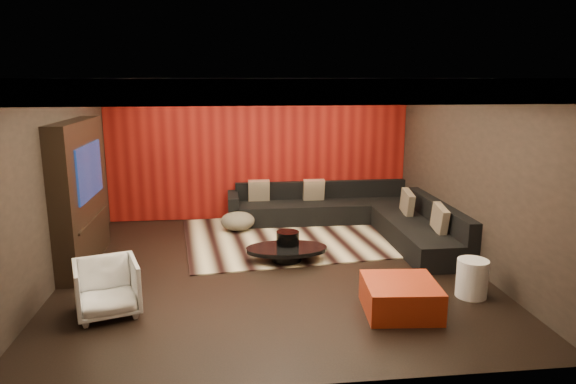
{
  "coord_description": "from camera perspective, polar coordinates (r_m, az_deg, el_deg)",
  "views": [
    {
      "loc": [
        -0.62,
        -7.23,
        2.8
      ],
      "look_at": [
        0.3,
        0.6,
        1.05
      ],
      "focal_mm": 32.0,
      "sensor_mm": 36.0,
      "label": 1
    }
  ],
  "objects": [
    {
      "name": "sectional_sofa",
      "position": [
        9.73,
        7.55,
        -2.71
      ],
      "size": [
        3.65,
        3.5,
        0.75
      ],
      "color": "black",
      "rests_on": "floor"
    },
    {
      "name": "soffit_front",
      "position": [
        4.57,
        1.11,
        11.13
      ],
      "size": [
        6.0,
        0.6,
        0.22
      ],
      "primitive_type": "cube",
      "color": "silver",
      "rests_on": "ground"
    },
    {
      "name": "coffee_table",
      "position": [
        8.05,
        -0.16,
        -6.87
      ],
      "size": [
        1.29,
        1.29,
        0.21
      ],
      "primitive_type": "cylinder",
      "rotation": [
        0.0,
        0.0,
        -0.02
      ],
      "color": "black",
      "rests_on": "rug"
    },
    {
      "name": "cove_left",
      "position": [
        7.44,
        -20.57,
        10.2
      ],
      "size": [
        0.08,
        4.8,
        0.04
      ],
      "primitive_type": "cube",
      "color": "#FFD899",
      "rests_on": "ground"
    },
    {
      "name": "striped_pouf",
      "position": [
        9.65,
        -5.61,
        -3.21
      ],
      "size": [
        0.8,
        0.8,
        0.35
      ],
      "primitive_type": "ellipsoid",
      "rotation": [
        0.0,
        0.0,
        0.32
      ],
      "color": "#C1B495",
      "rests_on": "rug"
    },
    {
      "name": "soffit_left",
      "position": [
        7.52,
        -23.18,
        10.69
      ],
      "size": [
        0.6,
        4.8,
        0.22
      ],
      "primitive_type": "cube",
      "color": "silver",
      "rests_on": "ground"
    },
    {
      "name": "throw_pillows",
      "position": [
        9.51,
        6.78,
        -0.82
      ],
      "size": [
        2.99,
        2.8,
        0.5
      ],
      "color": "beige",
      "rests_on": "sectional_sofa"
    },
    {
      "name": "wall_back",
      "position": [
        10.35,
        -3.22,
        4.73
      ],
      "size": [
        6.0,
        0.02,
        2.8
      ],
      "primitive_type": "cube",
      "color": "black",
      "rests_on": "ground"
    },
    {
      "name": "wall_right",
      "position": [
        8.21,
        19.67,
        1.96
      ],
      "size": [
        0.02,
        6.0,
        2.8
      ],
      "primitive_type": "cube",
      "color": "black",
      "rests_on": "ground"
    },
    {
      "name": "soffit_back",
      "position": [
        9.95,
        -3.19,
        11.86
      ],
      "size": [
        6.0,
        0.6,
        0.22
      ],
      "primitive_type": "cube",
      "color": "silver",
      "rests_on": "ground"
    },
    {
      "name": "cove_back",
      "position": [
        9.61,
        -3.06,
        11.31
      ],
      "size": [
        4.8,
        0.08,
        0.04
      ],
      "primitive_type": "cube",
      "color": "#FFD899",
      "rests_on": "ground"
    },
    {
      "name": "cove_front",
      "position": [
        4.91,
        0.56,
        10.18
      ],
      "size": [
        4.8,
        0.08,
        0.04
      ],
      "primitive_type": "cube",
      "color": "#FFD899",
      "rests_on": "ground"
    },
    {
      "name": "cove_right",
      "position": [
        7.82,
        15.97,
        10.58
      ],
      "size": [
        0.08,
        4.8,
        0.04
      ],
      "primitive_type": "cube",
      "color": "#FFD899",
      "rests_on": "ground"
    },
    {
      "name": "red_feature_wall",
      "position": [
        10.31,
        -3.2,
        4.7
      ],
      "size": [
        5.98,
        0.05,
        2.78
      ],
      "primitive_type": "cube",
      "color": "#6B0C0A",
      "rests_on": "ground"
    },
    {
      "name": "soffit_right",
      "position": [
        7.96,
        18.32,
        11.11
      ],
      "size": [
        0.6,
        4.8,
        0.22
      ],
      "primitive_type": "cube",
      "color": "silver",
      "rests_on": "ground"
    },
    {
      "name": "tv_screen",
      "position": [
        8.21,
        -21.22,
        2.2
      ],
      "size": [
        0.04,
        1.3,
        0.8
      ],
      "primitive_type": "cube",
      "color": "black",
      "rests_on": "ground"
    },
    {
      "name": "orange_ottoman",
      "position": [
        6.53,
        12.38,
        -11.32
      ],
      "size": [
        0.94,
        0.94,
        0.39
      ],
      "primitive_type": "cube",
      "rotation": [
        0.0,
        0.0,
        -0.09
      ],
      "color": "#A72715",
      "rests_on": "floor"
    },
    {
      "name": "drum_stool",
      "position": [
        8.15,
        -0.03,
        -5.84
      ],
      "size": [
        0.38,
        0.38,
        0.42
      ],
      "primitive_type": "cylinder",
      "rotation": [
        0.0,
        0.0,
        0.05
      ],
      "color": "black",
      "rests_on": "rug"
    },
    {
      "name": "tv_surround",
      "position": [
        8.32,
        -22.1,
        -0.21
      ],
      "size": [
        0.3,
        2.0,
        2.2
      ],
      "primitive_type": "cube",
      "color": "black",
      "rests_on": "ground"
    },
    {
      "name": "floor",
      "position": [
        7.78,
        -1.7,
        -8.66
      ],
      "size": [
        6.0,
        6.0,
        0.02
      ],
      "primitive_type": "cube",
      "color": "black",
      "rests_on": "ground"
    },
    {
      "name": "wall_left",
      "position": [
        7.74,
        -24.56,
        0.95
      ],
      "size": [
        0.02,
        6.0,
        2.8
      ],
      "primitive_type": "cube",
      "color": "black",
      "rests_on": "ground"
    },
    {
      "name": "white_side_table",
      "position": [
        7.19,
        19.76,
        -9.01
      ],
      "size": [
        0.49,
        0.49,
        0.5
      ],
      "primitive_type": "cylinder",
      "rotation": [
        0.0,
        0.0,
        -0.26
      ],
      "color": "white",
      "rests_on": "floor"
    },
    {
      "name": "tv_shelf",
      "position": [
        8.37,
        -20.82,
        -2.86
      ],
      "size": [
        0.04,
        1.6,
        0.04
      ],
      "primitive_type": "cube",
      "color": "black",
      "rests_on": "ground"
    },
    {
      "name": "armchair",
      "position": [
        6.64,
        -19.48,
        -10.01
      ],
      "size": [
        0.91,
        0.92,
        0.67
      ],
      "primitive_type": "imported",
      "rotation": [
        0.0,
        0.0,
        0.31
      ],
      "color": "silver",
      "rests_on": "floor"
    },
    {
      "name": "ceiling",
      "position": [
        7.26,
        -1.85,
        12.59
      ],
      "size": [
        6.0,
        6.0,
        0.02
      ],
      "primitive_type": "cube",
      "color": "silver",
      "rests_on": "ground"
    },
    {
      "name": "rug",
      "position": [
        9.31,
        1.17,
        -4.92
      ],
      "size": [
        4.3,
        3.42,
        0.02
      ],
      "primitive_type": "cube",
      "rotation": [
        0.0,
        0.0,
        0.11
      ],
      "color": "beige",
      "rests_on": "floor"
    }
  ]
}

